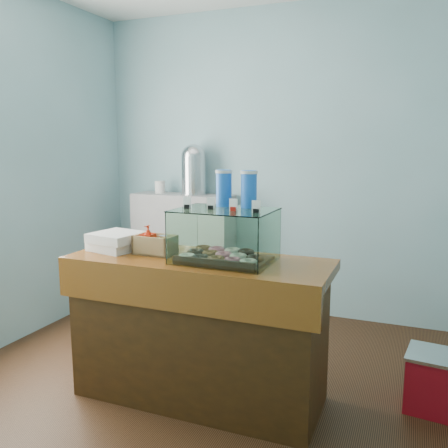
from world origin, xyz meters
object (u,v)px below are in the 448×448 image
at_px(coffee_urn, 194,168).
at_px(counter, 199,328).
at_px(red_cooler, 441,383).
at_px(display_case, 227,232).

bearing_deg(coffee_urn, counter, -63.65).
relative_size(coffee_urn, red_cooler, 1.10).
height_order(display_case, coffee_urn, coffee_urn).
bearing_deg(display_case, red_cooler, 17.80).
relative_size(counter, display_case, 2.79).
bearing_deg(coffee_urn, display_case, -58.38).
relative_size(display_case, red_cooler, 1.32).
height_order(coffee_urn, red_cooler, coffee_urn).
bearing_deg(display_case, counter, -170.20).
distance_m(counter, display_case, 0.64).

